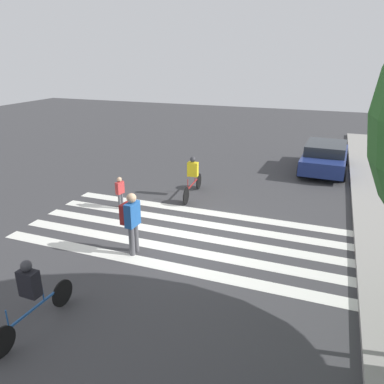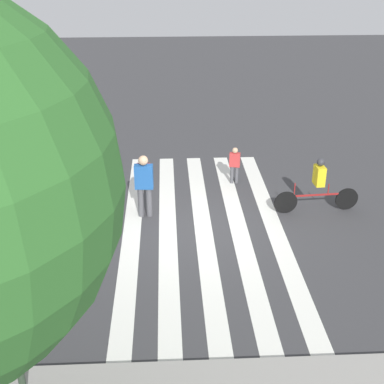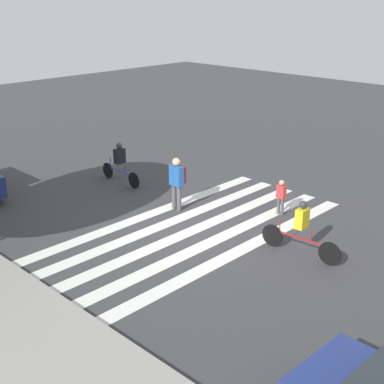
{
  "view_description": "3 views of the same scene",
  "coord_description": "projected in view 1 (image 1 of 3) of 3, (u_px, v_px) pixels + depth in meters",
  "views": [
    {
      "loc": [
        9.7,
        3.97,
        5.27
      ],
      "look_at": [
        -0.15,
        0.27,
        1.38
      ],
      "focal_mm": 35.0,
      "sensor_mm": 36.0,
      "label": 1
    },
    {
      "loc": [
        0.93,
        12.34,
        7.04
      ],
      "look_at": [
        0.34,
        0.75,
        1.46
      ],
      "focal_mm": 50.0,
      "sensor_mm": 36.0,
      "label": 2
    },
    {
      "loc": [
        -10.3,
        10.69,
        6.8
      ],
      "look_at": [
        0.0,
        0.05,
        1.26
      ],
      "focal_mm": 50.0,
      "sensor_mm": 36.0,
      "label": 3
    }
  ],
  "objects": [
    {
      "name": "ground_plane",
      "position": [
        182.0,
        234.0,
        11.65
      ],
      "size": [
        60.0,
        60.0,
        0.0
      ],
      "primitive_type": "plane",
      "color": "#38383A"
    },
    {
      "name": "crosswalk_stripes",
      "position": [
        182.0,
        234.0,
        11.65
      ],
      "size": [
        4.25,
        10.0,
        0.01
      ],
      "color": "silver",
      "rests_on": "ground_plane"
    },
    {
      "name": "cyclist_far_lane",
      "position": [
        193.0,
        175.0,
        14.48
      ],
      "size": [
        2.42,
        0.42,
        1.61
      ],
      "rotation": [
        0.0,
        0.0,
        0.07
      ],
      "color": "black",
      "rests_on": "ground_plane"
    },
    {
      "name": "car_parked_dark_suv",
      "position": [
        325.0,
        157.0,
        17.72
      ],
      "size": [
        4.43,
        2.2,
        1.36
      ],
      "rotation": [
        0.0,
        0.0,
        -0.04
      ],
      "color": "navy",
      "rests_on": "ground_plane"
    },
    {
      "name": "pedestrian_adult_blue_shirt",
      "position": [
        120.0,
        191.0,
        13.39
      ],
      "size": [
        0.35,
        0.21,
        1.19
      ],
      "rotation": [
        0.0,
        0.0,
        -0.2
      ],
      "color": "#4C4C51",
      "rests_on": "ground_plane"
    },
    {
      "name": "pedestrian_adult_yellow_jacket",
      "position": [
        131.0,
        219.0,
        10.2
      ],
      "size": [
        0.51,
        0.43,
        1.79
      ],
      "rotation": [
        0.0,
        0.0,
        -0.05
      ],
      "color": "#4C4C51",
      "rests_on": "ground_plane"
    },
    {
      "name": "cyclist_mid_street",
      "position": [
        31.0,
        292.0,
        7.37
      ],
      "size": [
        2.24,
        0.41,
        1.57
      ],
      "rotation": [
        0.0,
        0.0,
        -0.03
      ],
      "color": "black",
      "rests_on": "ground_plane"
    }
  ]
}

